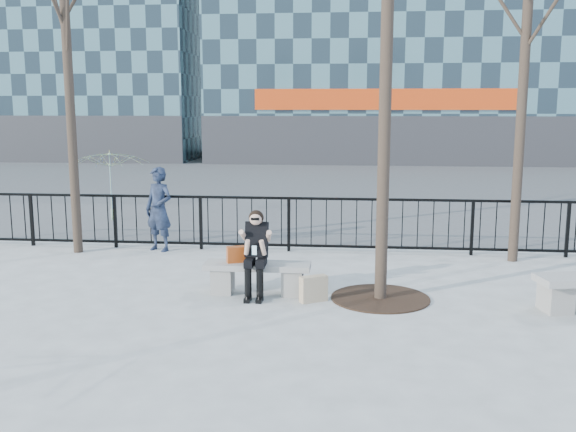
{
  "coord_description": "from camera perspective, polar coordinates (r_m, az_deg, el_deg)",
  "views": [
    {
      "loc": [
        1.42,
        -9.58,
        2.9
      ],
      "look_at": [
        0.4,
        0.8,
        1.1
      ],
      "focal_mm": 40.0,
      "sensor_mm": 36.0,
      "label": 1
    }
  ],
  "objects": [
    {
      "name": "handbag",
      "position": [
        10.03,
        -4.59,
        -3.42
      ],
      "size": [
        0.33,
        0.24,
        0.25
      ],
      "primitive_type": "cube",
      "rotation": [
        0.0,
        0.0,
        0.37
      ],
      "color": "#A23F13",
      "rests_on": "bench_main"
    },
    {
      "name": "seated_woman",
      "position": [
        9.79,
        -2.89,
        -3.39
      ],
      "size": [
        0.5,
        0.64,
        1.34
      ],
      "color": "black",
      "rests_on": "ground"
    },
    {
      "name": "vendor_umbrella",
      "position": [
        16.83,
        -15.51,
        2.62
      ],
      "size": [
        2.23,
        2.27,
        1.81
      ],
      "primitive_type": "imported",
      "rotation": [
        0.0,
        0.0,
        0.14
      ],
      "color": "yellow",
      "rests_on": "ground"
    },
    {
      "name": "street_surface",
      "position": [
        24.8,
        2.3,
        3.07
      ],
      "size": [
        60.0,
        23.0,
        0.01
      ],
      "primitive_type": "cube",
      "color": "#474747",
      "rests_on": "ground"
    },
    {
      "name": "railing",
      "position": [
        12.88,
        -0.81,
        -0.71
      ],
      "size": [
        14.0,
        0.06,
        1.1
      ],
      "color": "black",
      "rests_on": "ground"
    },
    {
      "name": "shopping_bag",
      "position": [
        9.66,
        2.29,
        -6.48
      ],
      "size": [
        0.43,
        0.34,
        0.39
      ],
      "primitive_type": "cube",
      "rotation": [
        0.0,
        0.0,
        0.52
      ],
      "color": "beige",
      "rests_on": "ground"
    },
    {
      "name": "tree_left",
      "position": [
        13.39,
        -19.28,
        17.69
      ],
      "size": [
        2.8,
        2.8,
        6.5
      ],
      "color": "black",
      "rests_on": "ground"
    },
    {
      "name": "ground",
      "position": [
        10.11,
        -2.72,
        -6.89
      ],
      "size": [
        120.0,
        120.0,
        0.0
      ],
      "primitive_type": "plane",
      "color": "gray",
      "rests_on": "ground"
    },
    {
      "name": "tree_grate",
      "position": [
        9.93,
        8.2,
        -7.23
      ],
      "size": [
        1.5,
        1.5,
        0.02
      ],
      "primitive_type": "cylinder",
      "color": "black",
      "rests_on": "ground"
    },
    {
      "name": "bench_main",
      "position": [
        10.03,
        -2.73,
        -5.24
      ],
      "size": [
        1.65,
        0.46,
        0.49
      ],
      "color": "slate",
      "rests_on": "ground"
    },
    {
      "name": "standing_man",
      "position": [
        13.12,
        -11.41,
        0.6
      ],
      "size": [
        0.73,
        0.62,
        1.7
      ],
      "primitive_type": "imported",
      "rotation": [
        0.0,
        0.0,
        -0.4
      ],
      "color": "black",
      "rests_on": "ground"
    }
  ]
}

